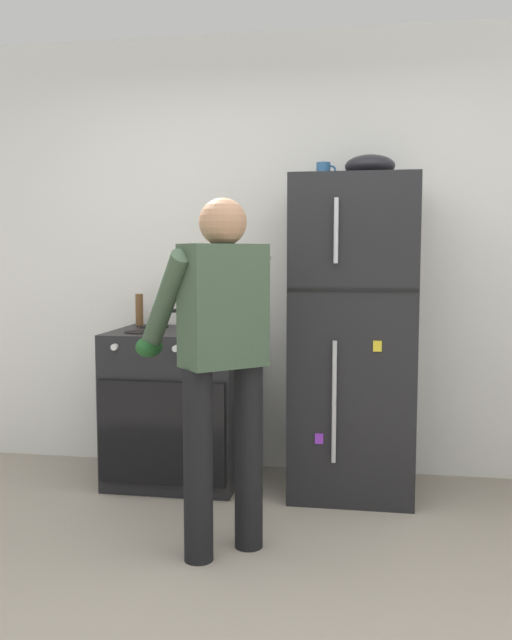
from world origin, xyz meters
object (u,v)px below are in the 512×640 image
object	(u,v)px
coffee_mug	(324,171)
stove_range	(177,406)
mixing_bowl	(370,166)
person_cook	(220,345)
red_pot	(201,319)
refrigerator	(353,337)
pepper_mill	(139,310)

from	to	relation	value
coffee_mug	stove_range	bearing A→B (deg)	-175.98
mixing_bowl	coffee_mug	bearing A→B (deg)	169.01
coffee_mug	person_cook	bearing A→B (deg)	-111.75
person_cook	stove_range	bearing A→B (deg)	116.84
coffee_mug	mixing_bowl	distance (m)	0.26
red_pot	refrigerator	bearing A→B (deg)	3.25
person_cook	mixing_bowl	world-z (taller)	mixing_bowl
person_cook	mixing_bowl	xyz separation A→B (m)	(0.65, 0.93, 0.89)
stove_range	mixing_bowl	world-z (taller)	mixing_bowl
stove_range	red_pot	bearing A→B (deg)	-13.92
stove_range	red_pot	size ratio (longest dim) A/B	2.66
refrigerator	stove_range	xyz separation A→B (m)	(-1.04, -0.01, -0.44)
refrigerator	coffee_mug	size ratio (longest dim) A/B	15.88
refrigerator	stove_range	size ratio (longest dim) A/B	1.95
red_pot	coffee_mug	bearing A→B (deg)	8.15
red_pot	coffee_mug	xyz separation A→B (m)	(0.70, 0.10, 0.85)
pepper_mill	mixing_bowl	bearing A→B (deg)	-8.04
person_cook	coffee_mug	distance (m)	1.37
refrigerator	mixing_bowl	distance (m)	0.95
coffee_mug	red_pot	bearing A→B (deg)	-171.85
person_cook	pepper_mill	xyz separation A→B (m)	(-0.77, 1.13, 0.06)
red_pot	mixing_bowl	size ratio (longest dim) A/B	1.24
person_cook	pepper_mill	distance (m)	1.37
red_pot	pepper_mill	distance (m)	0.52
person_cook	mixing_bowl	bearing A→B (deg)	55.14
mixing_bowl	person_cook	bearing A→B (deg)	-124.86
refrigerator	mixing_bowl	world-z (taller)	mixing_bowl
stove_range	mixing_bowl	xyz separation A→B (m)	(1.12, 0.01, 1.39)
red_pot	stove_range	bearing A→B (deg)	166.08
stove_range	red_pot	world-z (taller)	red_pot
refrigerator	person_cook	bearing A→B (deg)	-121.42
red_pot	mixing_bowl	bearing A→B (deg)	2.99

